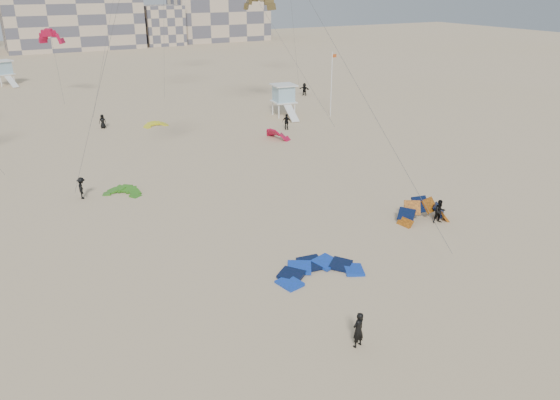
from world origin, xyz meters
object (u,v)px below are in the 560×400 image
kite_ground_orange (423,221)px  kitesurfer_main (358,330)px  kite_ground_blue (318,273)px  lifeguard_tower_near (284,100)px

kite_ground_orange → kitesurfer_main: (-12.60, -9.55, 0.91)m
kite_ground_blue → kite_ground_orange: 10.96m
kite_ground_blue → lifeguard_tower_near: (17.42, 36.21, 1.97)m
kite_ground_orange → kite_ground_blue: bearing=-155.5°
kite_ground_blue → lifeguard_tower_near: bearing=70.5°
kite_ground_blue → lifeguard_tower_near: size_ratio=0.89×
kite_ground_orange → lifeguard_tower_near: 34.08m
kite_ground_blue → kite_ground_orange: kite_ground_orange is taller
kite_ground_blue → lifeguard_tower_near: lifeguard_tower_near is taller
kite_ground_blue → kitesurfer_main: bearing=-100.7°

